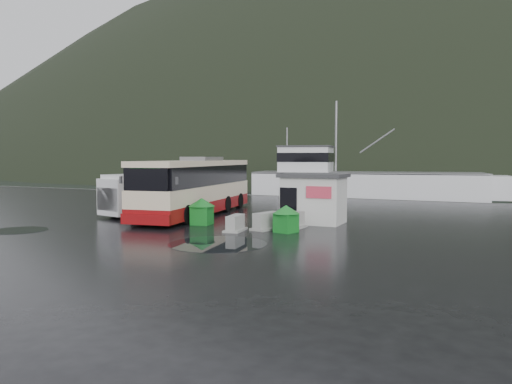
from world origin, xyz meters
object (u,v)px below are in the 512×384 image
at_px(jersey_barrier_c, 294,228).
at_px(waste_bin_left, 202,225).
at_px(jersey_barrier_b, 267,229).
at_px(ticket_kiosk, 314,223).
at_px(jersey_barrier_a, 235,231).
at_px(waste_bin_right, 286,232).
at_px(white_van, 149,215).
at_px(dome_tent, 159,223).
at_px(fishing_trawler, 366,192).
at_px(coach_bus, 196,215).

bearing_deg(jersey_barrier_c, waste_bin_left, -171.76).
bearing_deg(jersey_barrier_b, ticket_kiosk, 67.60).
xyz_separation_m(waste_bin_left, ticket_kiosk, (5.48, 3.24, 0.00)).
xyz_separation_m(waste_bin_left, jersey_barrier_a, (2.82, -1.41, 0.00)).
bearing_deg(ticket_kiosk, waste_bin_right, -93.09).
bearing_deg(jersey_barrier_a, white_van, 154.38).
distance_m(dome_tent, fishing_trawler, 31.39).
height_order(ticket_kiosk, jersey_barrier_a, ticket_kiosk).
distance_m(waste_bin_left, ticket_kiosk, 6.36).
height_order(white_van, jersey_barrier_b, white_van).
distance_m(white_van, fishing_trawler, 28.96).
relative_size(waste_bin_left, ticket_kiosk, 0.41).
relative_size(waste_bin_right, jersey_barrier_a, 0.84).
height_order(waste_bin_left, fishing_trawler, fishing_trawler).
xyz_separation_m(coach_bus, jersey_barrier_b, (6.78, -4.09, 0.00)).
xyz_separation_m(coach_bus, waste_bin_left, (2.74, -3.86, 0.00)).
bearing_deg(waste_bin_left, dome_tent, -167.56).
height_order(coach_bus, dome_tent, coach_bus).
xyz_separation_m(white_van, dome_tent, (3.08, -3.19, 0.00)).
bearing_deg(waste_bin_left, coach_bus, 125.37).
bearing_deg(dome_tent, fishing_trawler, 80.69).
xyz_separation_m(ticket_kiosk, jersey_barrier_a, (-2.66, -4.65, 0.00)).
height_order(coach_bus, ticket_kiosk, coach_bus).
bearing_deg(ticket_kiosk, coach_bus, 174.74).
height_order(waste_bin_right, jersey_barrier_b, waste_bin_right).
bearing_deg(jersey_barrier_a, coach_bus, 136.55).
height_order(waste_bin_left, jersey_barrier_a, waste_bin_left).
relative_size(waste_bin_right, fishing_trawler, 0.05).
distance_m(coach_bus, fishing_trawler, 27.09).
bearing_deg(white_van, fishing_trawler, 86.65).
xyz_separation_m(dome_tent, fishing_trawler, (5.08, 30.98, 0.00)).
bearing_deg(waste_bin_right, waste_bin_left, 172.14).
height_order(waste_bin_right, jersey_barrier_c, waste_bin_right).
xyz_separation_m(waste_bin_left, waste_bin_right, (5.33, -0.74, 0.00)).
bearing_deg(dome_tent, waste_bin_right, -1.30).
height_order(ticket_kiosk, jersey_barrier_b, ticket_kiosk).
distance_m(ticket_kiosk, jersey_barrier_c, 2.50).
xyz_separation_m(waste_bin_left, fishing_trawler, (2.55, 30.42, 0.00)).
xyz_separation_m(white_van, ticket_kiosk, (11.09, 0.61, 0.00)).
distance_m(white_van, waste_bin_left, 6.20).
height_order(ticket_kiosk, jersey_barrier_c, ticket_kiosk).
height_order(dome_tent, fishing_trawler, fishing_trawler).
height_order(waste_bin_right, dome_tent, waste_bin_right).
distance_m(waste_bin_left, jersey_barrier_a, 3.15).
bearing_deg(fishing_trawler, waste_bin_right, -94.03).
xyz_separation_m(ticket_kiosk, jersey_barrier_c, (-0.27, -2.49, 0.00)).
xyz_separation_m(coach_bus, white_van, (-2.87, -1.22, 0.00)).
xyz_separation_m(coach_bus, dome_tent, (0.21, -4.42, 0.00)).
xyz_separation_m(coach_bus, jersey_barrier_a, (5.56, -5.27, 0.00)).
relative_size(coach_bus, jersey_barrier_c, 7.93).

